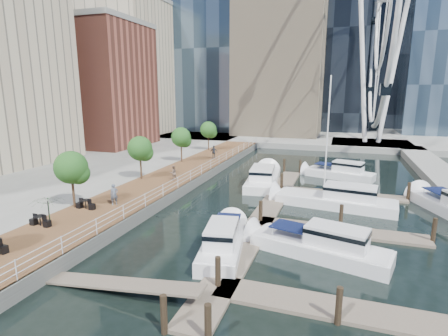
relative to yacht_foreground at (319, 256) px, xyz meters
name	(u,v)px	position (x,y,z in m)	size (l,w,h in m)	color
ground	(182,263)	(-7.77, -3.57, 0.00)	(520.00, 520.00, 0.00)	black
boardwalk	(166,183)	(-16.77, 11.43, 0.50)	(6.00, 60.00, 1.00)	brown
seawall	(192,185)	(-13.77, 11.43, 0.50)	(0.25, 60.00, 1.00)	#595954
land_far	(315,122)	(-7.77, 98.43, 0.50)	(200.00, 114.00, 1.00)	gray
pier	(371,145)	(6.23, 48.43, 0.50)	(14.00, 12.00, 1.00)	gray
railing	(191,176)	(-13.87, 11.43, 1.52)	(0.10, 60.00, 1.05)	white
floating_docks	(327,215)	(0.20, 6.41, 0.49)	(16.00, 34.00, 2.60)	#6D6051
midrise_condos	(56,70)	(-41.33, 23.25, 13.42)	(19.00, 67.00, 28.00)	#BCAD8E
street_trees	(140,149)	(-19.17, 10.43, 4.29)	(2.60, 42.60, 4.60)	#3F2B1C
cafe_tables	(20,232)	(-18.17, -5.57, 1.37)	(2.50, 13.70, 0.74)	black
yacht_foreground	(319,256)	(0.00, 0.00, 0.00)	(2.50, 9.33, 2.15)	white
pedestrian_near	(114,194)	(-16.52, 2.05, 1.87)	(0.64, 0.42, 1.75)	#4E5869
pedestrian_mid	(173,173)	(-15.66, 11.03, 1.78)	(0.76, 0.59, 1.56)	#83685A
pedestrian_far	(214,152)	(-15.85, 23.92, 1.92)	(1.08, 0.45, 1.85)	#2D3038
moored_yachts	(330,210)	(0.35, 9.29, 0.00)	(23.20, 38.63, 11.50)	white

